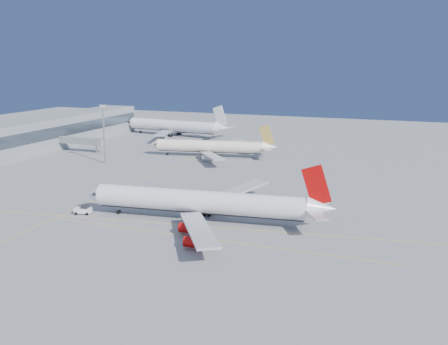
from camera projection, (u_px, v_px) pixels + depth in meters
ground at (210, 219)px, 134.89m from camera, size 500.00×500.00×0.00m
terminal at (62, 130)px, 250.30m from camera, size 18.40×110.00×15.00m
jet_bridge at (83, 141)px, 231.45m from camera, size 23.60×3.60×6.90m
taxiway_lines at (172, 207)px, 145.74m from camera, size 118.86×140.00×0.02m
airliner_virgin at (204, 202)px, 132.49m from camera, size 69.41×62.02×17.12m
airliner_etihad at (212, 147)px, 220.16m from camera, size 57.51×52.54×15.06m
airliner_third at (175, 126)px, 279.78m from camera, size 68.58×62.79×18.40m
pushback_tug at (83, 210)px, 139.49m from camera, size 5.01×3.73×2.58m
light_mast at (104, 129)px, 204.19m from camera, size 2.10×2.10×24.33m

